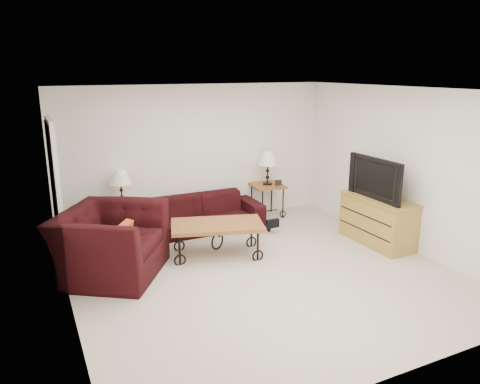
% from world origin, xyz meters
% --- Properties ---
extents(ground, '(5.00, 5.00, 0.00)m').
position_xyz_m(ground, '(0.00, 0.00, 0.00)').
color(ground, '#BEB2A2').
rests_on(ground, ground).
extents(wall_back, '(5.00, 0.02, 2.50)m').
position_xyz_m(wall_back, '(0.00, 2.50, 1.25)').
color(wall_back, white).
rests_on(wall_back, ground).
extents(wall_front, '(5.00, 0.02, 2.50)m').
position_xyz_m(wall_front, '(0.00, -2.50, 1.25)').
color(wall_front, white).
rests_on(wall_front, ground).
extents(wall_left, '(0.02, 5.00, 2.50)m').
position_xyz_m(wall_left, '(-2.50, 0.00, 1.25)').
color(wall_left, white).
rests_on(wall_left, ground).
extents(wall_right, '(0.02, 5.00, 2.50)m').
position_xyz_m(wall_right, '(2.50, 0.00, 1.25)').
color(wall_right, white).
rests_on(wall_right, ground).
extents(ceiling, '(5.00, 5.00, 0.00)m').
position_xyz_m(ceiling, '(0.00, 0.00, 2.50)').
color(ceiling, white).
rests_on(ceiling, wall_back).
extents(doorway, '(0.08, 0.94, 2.04)m').
position_xyz_m(doorway, '(-2.47, 1.65, 1.02)').
color(doorway, black).
rests_on(doorway, ground).
extents(sofa, '(2.07, 0.81, 0.60)m').
position_xyz_m(sofa, '(-0.07, 2.02, 0.30)').
color(sofa, black).
rests_on(sofa, ground).
extents(side_table_left, '(0.56, 0.56, 0.59)m').
position_xyz_m(side_table_left, '(-1.44, 2.20, 0.29)').
color(side_table_left, brown).
rests_on(side_table_left, ground).
extents(side_table_right, '(0.64, 0.64, 0.63)m').
position_xyz_m(side_table_right, '(1.30, 2.20, 0.32)').
color(side_table_right, brown).
rests_on(side_table_right, ground).
extents(lamp_left, '(0.35, 0.35, 0.59)m').
position_xyz_m(lamp_left, '(-1.44, 2.20, 0.88)').
color(lamp_left, black).
rests_on(lamp_left, side_table_left).
extents(lamp_right, '(0.40, 0.40, 0.63)m').
position_xyz_m(lamp_right, '(1.30, 2.20, 0.95)').
color(lamp_right, black).
rests_on(lamp_right, side_table_right).
extents(photo_frame_left, '(0.12, 0.04, 0.10)m').
position_xyz_m(photo_frame_left, '(-1.59, 2.05, 0.64)').
color(photo_frame_left, black).
rests_on(photo_frame_left, side_table_left).
extents(photo_frame_right, '(0.13, 0.06, 0.11)m').
position_xyz_m(photo_frame_right, '(1.45, 2.05, 0.69)').
color(photo_frame_right, black).
rests_on(photo_frame_right, side_table_right).
extents(coffee_table, '(1.52, 1.11, 0.51)m').
position_xyz_m(coffee_table, '(-0.31, 0.85, 0.26)').
color(coffee_table, brown).
rests_on(coffee_table, ground).
extents(armchair, '(1.82, 1.87, 0.93)m').
position_xyz_m(armchair, '(-1.88, 0.86, 0.46)').
color(armchair, black).
rests_on(armchair, ground).
extents(throw_pillow, '(0.32, 0.41, 0.42)m').
position_xyz_m(throw_pillow, '(-1.72, 0.81, 0.52)').
color(throw_pillow, '#D64E1B').
rests_on(throw_pillow, armchair).
extents(tv_stand, '(0.53, 1.28, 0.77)m').
position_xyz_m(tv_stand, '(2.23, 0.20, 0.38)').
color(tv_stand, '#AE8940').
rests_on(tv_stand, ground).
extents(television, '(0.15, 1.14, 0.66)m').
position_xyz_m(television, '(2.21, 0.20, 1.10)').
color(television, black).
rests_on(television, tv_stand).
extents(backpack, '(0.41, 0.35, 0.46)m').
position_xyz_m(backpack, '(0.91, 1.42, 0.23)').
color(backpack, black).
rests_on(backpack, ground).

